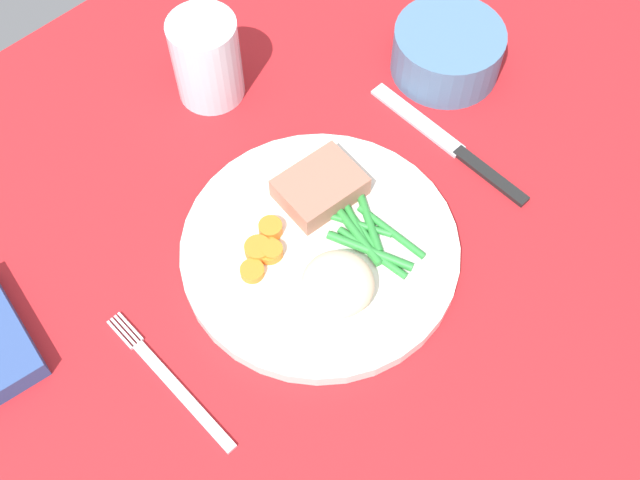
# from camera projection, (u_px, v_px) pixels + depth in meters

# --- Properties ---
(dining_table) EXTENTS (1.20, 0.90, 0.02)m
(dining_table) POSITION_uv_depth(u_px,v_px,m) (360.00, 244.00, 0.75)
(dining_table) COLOR red
(dining_table) RESTS_ON ground
(dinner_plate) EXTENTS (0.26, 0.26, 0.02)m
(dinner_plate) POSITION_uv_depth(u_px,v_px,m) (320.00, 250.00, 0.73)
(dinner_plate) COLOR white
(dinner_plate) RESTS_ON dining_table
(meat_portion) EXTENTS (0.08, 0.07, 0.02)m
(meat_portion) POSITION_uv_depth(u_px,v_px,m) (317.00, 190.00, 0.74)
(meat_portion) COLOR #A86B56
(meat_portion) RESTS_ON dinner_plate
(mashed_potatoes) EXTENTS (0.06, 0.06, 0.04)m
(mashed_potatoes) POSITION_uv_depth(u_px,v_px,m) (338.00, 284.00, 0.68)
(mashed_potatoes) COLOR beige
(mashed_potatoes) RESTS_ON dinner_plate
(carrot_slices) EXTENTS (0.06, 0.04, 0.01)m
(carrot_slices) POSITION_uv_depth(u_px,v_px,m) (265.00, 249.00, 0.72)
(carrot_slices) COLOR orange
(carrot_slices) RESTS_ON dinner_plate
(green_beans) EXTENTS (0.07, 0.11, 0.01)m
(green_beans) POSITION_uv_depth(u_px,v_px,m) (366.00, 234.00, 0.73)
(green_beans) COLOR #2D8C38
(green_beans) RESTS_ON dinner_plate
(fork) EXTENTS (0.01, 0.17, 0.00)m
(fork) POSITION_uv_depth(u_px,v_px,m) (171.00, 381.00, 0.67)
(fork) COLOR silver
(fork) RESTS_ON dining_table
(knife) EXTENTS (0.02, 0.20, 0.01)m
(knife) POSITION_uv_depth(u_px,v_px,m) (451.00, 146.00, 0.80)
(knife) COLOR black
(knife) RESTS_ON dining_table
(water_glass) EXTENTS (0.07, 0.07, 0.10)m
(water_glass) POSITION_uv_depth(u_px,v_px,m) (207.00, 64.00, 0.80)
(water_glass) COLOR silver
(water_glass) RESTS_ON dining_table
(salad_bowl) EXTENTS (0.12, 0.12, 0.05)m
(salad_bowl) POSITION_uv_depth(u_px,v_px,m) (448.00, 49.00, 0.83)
(salad_bowl) COLOR #4C7299
(salad_bowl) RESTS_ON dining_table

